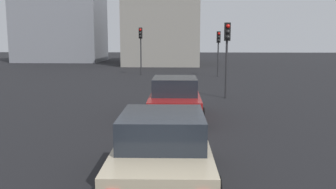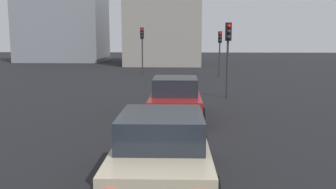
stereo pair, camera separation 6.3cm
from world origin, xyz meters
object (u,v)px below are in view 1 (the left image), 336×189
car_red_lead (175,98)px  car_beige_second (163,148)px  traffic_light_near_left (141,41)px  traffic_light_far_left (218,44)px  traffic_light_near_right (227,44)px

car_red_lead → car_beige_second: (-6.47, 0.11, -0.02)m
traffic_light_near_left → traffic_light_far_left: size_ratio=1.09×
car_red_lead → traffic_light_near_right: bearing=-28.6°
car_red_lead → traffic_light_far_left: (15.67, -3.12, 1.85)m
traffic_light_far_left → car_beige_second: bearing=-13.8°
traffic_light_near_right → traffic_light_far_left: 10.94m
car_red_lead → traffic_light_near_left: bearing=10.1°
car_red_lead → traffic_light_near_left: traffic_light_near_left is taller
car_red_lead → traffic_light_near_right: size_ratio=1.19×
car_beige_second → traffic_light_near_left: (23.07, 3.07, 2.10)m
car_red_lead → traffic_light_near_left: size_ratio=1.15×
traffic_light_near_right → traffic_light_far_left: bearing=169.6°
car_beige_second → traffic_light_near_left: 23.37m
traffic_light_near_left → traffic_light_far_left: 6.38m
car_beige_second → traffic_light_far_left: bearing=-9.4°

